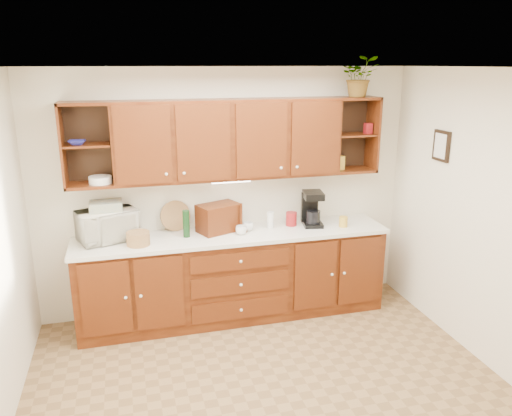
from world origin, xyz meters
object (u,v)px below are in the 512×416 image
microwave (107,225)px  bread_box (219,218)px  coffee_maker (312,209)px  potted_plant (360,77)px

microwave → bread_box: bearing=-21.5°
microwave → coffee_maker: 2.13m
microwave → coffee_maker: coffee_maker is taller
bread_box → coffee_maker: size_ratio=1.12×
bread_box → coffee_maker: bearing=-24.4°
coffee_maker → microwave: bearing=-171.9°
microwave → coffee_maker: bearing=-22.1°
bread_box → potted_plant: (1.51, -0.01, 1.41)m
microwave → potted_plant: size_ratio=1.34×
potted_plant → bread_box: bearing=179.6°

